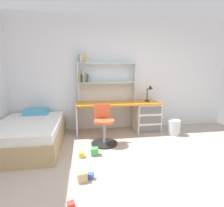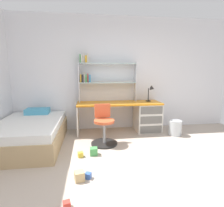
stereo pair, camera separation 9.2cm
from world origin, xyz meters
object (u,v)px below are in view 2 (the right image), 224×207
(desk, at_px, (140,115))
(toy_block_natural_4, at_px, (79,176))
(toy_block_blue_0, at_px, (88,176))
(bed_platform, at_px, (30,133))
(desk_lamp, at_px, (151,91))
(toy_block_red_1, at_px, (67,205))
(swivel_chair, at_px, (104,129))
(bookshelf_hutch, at_px, (100,74))
(toy_block_yellow_3, at_px, (80,154))
(toy_block_green_2, at_px, (94,151))
(waste_bin, at_px, (175,128))

(desk, height_order, toy_block_natural_4, desk)
(toy_block_blue_0, bearing_deg, toy_block_natural_4, -163.68)
(bed_platform, bearing_deg, desk, 13.77)
(desk_lamp, xyz_separation_m, toy_block_red_1, (-1.77, -2.43, -0.93))
(swivel_chair, bearing_deg, toy_block_red_1, -107.87)
(bookshelf_hutch, xyz_separation_m, toy_block_red_1, (-0.53, -2.58, -1.33))
(toy_block_red_1, bearing_deg, desk, 58.14)
(bookshelf_hutch, bearing_deg, swivel_chair, -89.14)
(toy_block_blue_0, relative_size, toy_block_red_1, 1.04)
(toy_block_yellow_3, bearing_deg, desk, 41.46)
(toy_block_green_2, bearing_deg, toy_block_yellow_3, -168.06)
(bed_platform, distance_m, toy_block_green_2, 1.36)
(toy_block_green_2, relative_size, toy_block_natural_4, 1.02)
(toy_block_yellow_3, bearing_deg, bed_platform, 146.94)
(swivel_chair, height_order, waste_bin, swivel_chair)
(bookshelf_hutch, height_order, swivel_chair, bookshelf_hutch)
(bookshelf_hutch, relative_size, toy_block_blue_0, 17.90)
(swivel_chair, relative_size, toy_block_green_2, 6.20)
(desk_lamp, bearing_deg, toy_block_blue_0, -128.80)
(waste_bin, xyz_separation_m, toy_block_green_2, (-1.87, -0.77, -0.10))
(bookshelf_hutch, distance_m, toy_block_blue_0, 2.47)
(toy_block_green_2, bearing_deg, bed_platform, 153.81)
(bookshelf_hutch, height_order, waste_bin, bookshelf_hutch)
(swivel_chair, distance_m, toy_block_green_2, 0.58)
(swivel_chair, height_order, bed_platform, swivel_chair)
(desk, bearing_deg, bed_platform, -166.23)
(desk, relative_size, toy_block_blue_0, 25.65)
(desk, relative_size, toy_block_green_2, 15.51)
(toy_block_yellow_3, bearing_deg, toy_block_green_2, 11.94)
(toy_block_blue_0, bearing_deg, swivel_chair, 74.70)
(bookshelf_hutch, bearing_deg, desk_lamp, -6.60)
(toy_block_red_1, bearing_deg, bed_platform, 116.11)
(desk, relative_size, desk_lamp, 5.11)
(bookshelf_hutch, relative_size, waste_bin, 4.07)
(toy_block_blue_0, distance_m, toy_block_yellow_3, 0.66)
(toy_block_red_1, relative_size, toy_block_natural_4, 0.59)
(desk_lamp, relative_size, toy_block_blue_0, 5.02)
(toy_block_red_1, xyz_separation_m, toy_block_yellow_3, (0.10, 1.16, 0.01))
(bed_platform, height_order, toy_block_natural_4, bed_platform)
(desk, distance_m, toy_block_yellow_3, 1.88)
(toy_block_blue_0, bearing_deg, bookshelf_hutch, 81.46)
(toy_block_green_2, bearing_deg, swivel_chair, 65.21)
(toy_block_blue_0, height_order, toy_block_yellow_3, toy_block_yellow_3)
(swivel_chair, xyz_separation_m, toy_block_green_2, (-0.22, -0.48, -0.24))
(desk_lamp, distance_m, toy_block_green_2, 2.09)
(swivel_chair, bearing_deg, desk, 36.49)
(waste_bin, bearing_deg, toy_block_yellow_3, -158.61)
(toy_block_yellow_3, bearing_deg, waste_bin, 21.39)
(bed_platform, height_order, toy_block_yellow_3, bed_platform)
(toy_block_green_2, relative_size, toy_block_yellow_3, 1.50)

